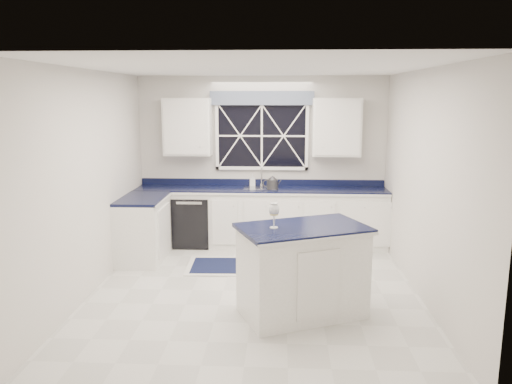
# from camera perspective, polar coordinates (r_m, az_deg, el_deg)

# --- Properties ---
(ground) EXTENTS (4.50, 4.50, 0.00)m
(ground) POSITION_cam_1_polar(r_m,az_deg,el_deg) (6.31, -0.17, -11.28)
(ground) COLOR beige
(ground) RESTS_ON ground
(back_wall) EXTENTS (4.00, 0.10, 2.70)m
(back_wall) POSITION_cam_1_polar(r_m,az_deg,el_deg) (8.16, 0.67, 3.65)
(back_wall) COLOR beige
(back_wall) RESTS_ON ground
(base_cabinets) EXTENTS (3.99, 1.60, 0.90)m
(base_cabinets) POSITION_cam_1_polar(r_m,az_deg,el_deg) (7.89, -1.88, -3.27)
(base_cabinets) COLOR white
(base_cabinets) RESTS_ON ground
(countertop) EXTENTS (3.98, 0.64, 0.04)m
(countertop) POSITION_cam_1_polar(r_m,az_deg,el_deg) (7.93, 0.58, 0.29)
(countertop) COLOR black
(countertop) RESTS_ON base_cabinets
(dishwasher) EXTENTS (0.60, 0.58, 0.82)m
(dishwasher) POSITION_cam_1_polar(r_m,az_deg,el_deg) (8.15, -7.18, -3.17)
(dishwasher) COLOR black
(dishwasher) RESTS_ON ground
(window) EXTENTS (1.65, 0.09, 1.26)m
(window) POSITION_cam_1_polar(r_m,az_deg,el_deg) (8.06, 0.67, 6.99)
(window) COLOR black
(window) RESTS_ON ground
(upper_cabinets) EXTENTS (3.10, 0.34, 0.90)m
(upper_cabinets) POSITION_cam_1_polar(r_m,az_deg,el_deg) (7.93, 0.63, 7.44)
(upper_cabinets) COLOR white
(upper_cabinets) RESTS_ON ground
(faucet) EXTENTS (0.05, 0.20, 0.30)m
(faucet) POSITION_cam_1_polar(r_m,az_deg,el_deg) (8.09, 0.64, 1.79)
(faucet) COLOR #B2B2B4
(faucet) RESTS_ON countertop
(island) EXTENTS (1.56, 1.28, 1.01)m
(island) POSITION_cam_1_polar(r_m,az_deg,el_deg) (5.55, 5.31, -8.91)
(island) COLOR white
(island) RESTS_ON ground
(rug) EXTENTS (1.35, 0.85, 0.02)m
(rug) POSITION_cam_1_polar(r_m,az_deg,el_deg) (7.16, -2.56, -8.44)
(rug) COLOR beige
(rug) RESTS_ON ground
(kettle) EXTENTS (0.30, 0.18, 0.21)m
(kettle) POSITION_cam_1_polar(r_m,az_deg,el_deg) (7.88, 1.87, 1.08)
(kettle) COLOR #303032
(kettle) RESTS_ON countertop
(wine_glass) EXTENTS (0.11, 0.11, 0.27)m
(wine_glass) POSITION_cam_1_polar(r_m,az_deg,el_deg) (5.27, 2.08, -2.16)
(wine_glass) COLOR silver
(wine_glass) RESTS_ON island
(soap_bottle) EXTENTS (0.09, 0.10, 0.19)m
(soap_bottle) POSITION_cam_1_polar(r_m,az_deg,el_deg) (8.13, -0.41, 1.38)
(soap_bottle) COLOR silver
(soap_bottle) RESTS_ON countertop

